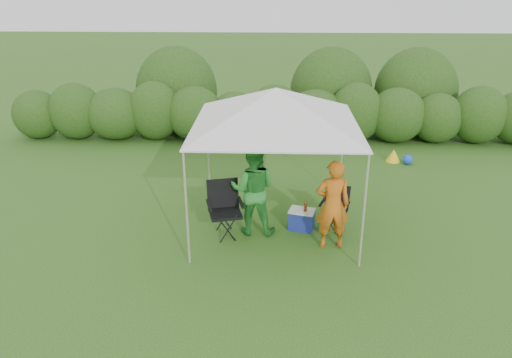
{
  "coord_description": "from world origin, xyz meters",
  "views": [
    {
      "loc": [
        -0.05,
        -8.57,
        4.81
      ],
      "look_at": [
        -0.37,
        0.4,
        1.05
      ],
      "focal_mm": 35.0,
      "sensor_mm": 36.0,
      "label": 1
    }
  ],
  "objects_px": {
    "canopy": "(276,107)",
    "man": "(333,205)",
    "chair_right": "(335,205)",
    "woman": "(253,189)",
    "chair_left": "(224,205)",
    "cooler": "(302,219)"
  },
  "relations": [
    {
      "from": "chair_right",
      "to": "chair_left",
      "type": "xyz_separation_m",
      "value": [
        -2.19,
        -0.32,
        0.12
      ]
    },
    {
      "from": "canopy",
      "to": "man",
      "type": "bearing_deg",
      "value": -37.72
    },
    {
      "from": "man",
      "to": "canopy",
      "type": "bearing_deg",
      "value": -40.68
    },
    {
      "from": "canopy",
      "to": "cooler",
      "type": "xyz_separation_m",
      "value": [
        0.55,
        -0.16,
        -2.25
      ]
    },
    {
      "from": "cooler",
      "to": "chair_right",
      "type": "bearing_deg",
      "value": 23.74
    },
    {
      "from": "canopy",
      "to": "woman",
      "type": "xyz_separation_m",
      "value": [
        -0.42,
        -0.3,
        -1.54
      ]
    },
    {
      "from": "chair_left",
      "to": "man",
      "type": "relative_size",
      "value": 0.63
    },
    {
      "from": "chair_right",
      "to": "chair_left",
      "type": "distance_m",
      "value": 2.21
    },
    {
      "from": "cooler",
      "to": "man",
      "type": "bearing_deg",
      "value": -36.98
    },
    {
      "from": "chair_left",
      "to": "cooler",
      "type": "height_order",
      "value": "chair_left"
    },
    {
      "from": "man",
      "to": "woman",
      "type": "xyz_separation_m",
      "value": [
        -1.48,
        0.52,
        0.05
      ]
    },
    {
      "from": "chair_left",
      "to": "woman",
      "type": "relative_size",
      "value": 0.59
    },
    {
      "from": "canopy",
      "to": "chair_right",
      "type": "bearing_deg",
      "value": -2.91
    },
    {
      "from": "canopy",
      "to": "chair_left",
      "type": "height_order",
      "value": "canopy"
    },
    {
      "from": "chair_right",
      "to": "man",
      "type": "height_order",
      "value": "man"
    },
    {
      "from": "chair_right",
      "to": "man",
      "type": "xyz_separation_m",
      "value": [
        -0.16,
        -0.76,
        0.37
      ]
    },
    {
      "from": "man",
      "to": "woman",
      "type": "bearing_deg",
      "value": -22.33
    },
    {
      "from": "chair_right",
      "to": "woman",
      "type": "distance_m",
      "value": 1.7
    },
    {
      "from": "man",
      "to": "cooler",
      "type": "distance_m",
      "value": 1.06
    },
    {
      "from": "chair_left",
      "to": "chair_right",
      "type": "bearing_deg",
      "value": -5.86
    },
    {
      "from": "woman",
      "to": "man",
      "type": "bearing_deg",
      "value": 165.52
    },
    {
      "from": "chair_right",
      "to": "man",
      "type": "relative_size",
      "value": 0.51
    }
  ]
}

